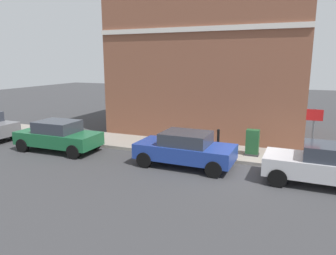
% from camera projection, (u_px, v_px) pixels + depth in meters
% --- Properties ---
extents(ground, '(80.00, 80.00, 0.00)m').
position_uv_depth(ground, '(249.00, 171.00, 12.34)').
color(ground, '#38383A').
extents(sidewalk, '(2.47, 30.00, 0.15)m').
position_uv_depth(sidewalk, '(137.00, 143.00, 16.32)').
color(sidewalk, gray).
rests_on(sidewalk, ground).
extents(corner_building, '(7.66, 10.64, 9.12)m').
position_uv_depth(corner_building, '(213.00, 56.00, 18.94)').
color(corner_building, brown).
rests_on(corner_building, ground).
extents(car_silver, '(1.88, 4.45, 1.46)m').
position_uv_depth(car_silver, '(332.00, 165.00, 10.70)').
color(car_silver, '#B7B7BC').
rests_on(car_silver, ground).
extents(car_blue, '(1.94, 4.02, 1.43)m').
position_uv_depth(car_blue, '(185.00, 149.00, 12.81)').
color(car_blue, navy).
rests_on(car_blue, ground).
extents(car_green, '(1.85, 4.06, 1.46)m').
position_uv_depth(car_green, '(58.00, 136.00, 15.00)').
color(car_green, '#195933').
rests_on(car_green, ground).
extents(utility_cabinet, '(0.46, 0.61, 1.15)m').
position_uv_depth(utility_cabinet, '(252.00, 143.00, 13.84)').
color(utility_cabinet, '#1E4C28').
rests_on(utility_cabinet, sidewalk).
extents(bollard_near_cabinet, '(0.14, 0.14, 1.04)m').
position_uv_depth(bollard_near_cabinet, '(218.00, 139.00, 14.50)').
color(bollard_near_cabinet, black).
rests_on(bollard_near_cabinet, sidewalk).
extents(street_sign, '(0.08, 0.60, 2.30)m').
position_uv_depth(street_sign, '(313.00, 129.00, 12.25)').
color(street_sign, '#59595B').
rests_on(street_sign, sidewalk).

